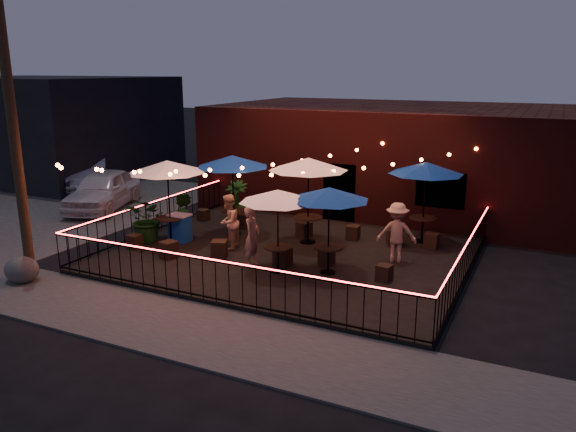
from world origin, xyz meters
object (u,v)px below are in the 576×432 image
Objects in this scene: utility_pole at (13,128)px; cooler at (180,228)px; boulder at (22,270)px; cafe_table_0 at (167,168)px; cafe_table_1 at (232,162)px; cafe_table_5 at (426,169)px; cafe_table_2 at (278,197)px; cafe_table_4 at (329,195)px; cafe_table_3 at (308,165)px.

utility_pole reaches higher than cooler.
cafe_table_0 is at bearing 68.54° from boulder.
utility_pole is 2.64× the size of cafe_table_0.
cafe_table_0 is at bearing -128.51° from cafe_table_1.
utility_pole is at bearing -139.43° from cafe_table_5.
cafe_table_0 reaches higher than cafe_table_2.
cafe_table_4 is at bearing 28.16° from boulder.
cafe_table_3 is (-0.34, 2.73, 0.39)m from cafe_table_2.
cafe_table_4 is (7.02, 3.53, -1.73)m from utility_pole.
cafe_table_1 is 2.64m from cooler.
utility_pole is 3.52× the size of cafe_table_2.
cafe_table_5 is (2.85, 4.37, 0.25)m from cafe_table_2.
cafe_table_2 reaches higher than boulder.
cafe_table_1 is 4.59m from cafe_table_4.
cafe_table_2 is 0.95× the size of cafe_table_4.
cafe_table_0 is at bearing -128.07° from cooler.
utility_pole is 2.72× the size of cafe_table_5.
cafe_table_2 is (2.89, -2.52, -0.33)m from cafe_table_1.
cafe_table_3 reaches higher than cafe_table_5.
cafe_table_3 reaches higher than cafe_table_4.
cafe_table_0 is 1.00× the size of cafe_table_3.
cafe_table_0 is at bearing 176.04° from cafe_table_4.
cafe_table_5 is at bearing 56.87° from cafe_table_2.
cafe_table_5 is at bearing 17.90° from cafe_table_1.
cafe_table_1 is at bearing 54.97° from cooler.
cafe_table_3 reaches higher than cafe_table_1.
cafe_table_0 reaches higher than cafe_table_5.
cafe_table_1 is 2.85× the size of boulder.
boulder is (-2.93, -5.79, -2.17)m from cafe_table_1.
cafe_table_4 reaches higher than cafe_table_2.
cafe_table_1 is (2.90, 5.55, -1.47)m from utility_pole.
utility_pole is at bearing -153.29° from cafe_table_4.
boulder is (-1.82, -4.37, -0.24)m from cooler.
boulder is at bearing -151.84° from cafe_table_4.
cafe_table_2 is at bearing -11.88° from cafe_table_0.
cafe_table_0 is 3.44× the size of cooler.
cafe_table_3 is 3.34× the size of boulder.
cafe_table_1 is at bearing 153.97° from cafe_table_4.
cafe_table_2 is (5.79, 3.03, -1.80)m from utility_pole.
cafe_table_5 is (8.64, 7.40, -1.55)m from utility_pole.
cafe_table_5 is at bearing 26.37° from cafe_table_0.
cafe_table_3 is at bearing 27.09° from cooler.
cafe_table_0 is 1.34× the size of cafe_table_2.
cafe_table_3 is at bearing 46.57° from utility_pole.
cafe_table_1 is at bearing -162.10° from cafe_table_5.
cafe_table_1 is 2.56m from cafe_table_3.
cafe_table_4 is 0.81× the size of cafe_table_5.
cafe_table_1 is 1.09× the size of cafe_table_4.
cafe_table_0 is 2.09m from cafe_table_1.
utility_pole is 9.06× the size of cooler.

